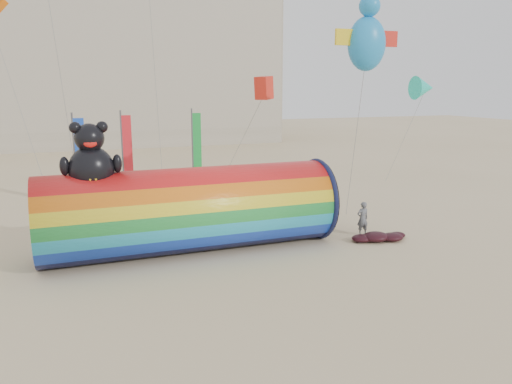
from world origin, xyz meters
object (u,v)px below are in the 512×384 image
object	(u,v)px
hotel_building	(5,52)
fabric_bundle	(379,237)
windsock_assembly	(190,207)
kite_handler	(363,219)

from	to	relation	value
hotel_building	fabric_bundle	xyz separation A→B (m)	(17.91, -45.29, -10.14)
windsock_assembly	fabric_bundle	world-z (taller)	windsock_assembly
hotel_building	kite_handler	bearing A→B (deg)	-68.28
windsock_assembly	kite_handler	xyz separation A→B (m)	(7.67, -0.70, -1.02)
hotel_building	kite_handler	distance (m)	48.66
hotel_building	fabric_bundle	world-z (taller)	hotel_building
hotel_building	windsock_assembly	size ratio (longest dim) A/B	5.16
fabric_bundle	kite_handler	bearing A→B (deg)	104.80
windsock_assembly	fabric_bundle	bearing A→B (deg)	-11.76
windsock_assembly	kite_handler	distance (m)	7.77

